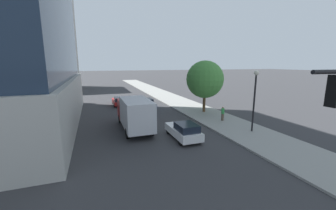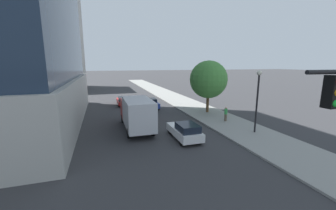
# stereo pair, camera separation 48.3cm
# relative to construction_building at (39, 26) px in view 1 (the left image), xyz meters

# --- Properties ---
(sidewalk) EXTENTS (5.26, 120.00, 0.15)m
(sidewalk) POSITION_rel_construction_building_xyz_m (24.39, -37.37, -14.87)
(sidewalk) COLOR gray
(sidewalk) RESTS_ON ground
(construction_building) EXTENTS (16.13, 13.69, 35.02)m
(construction_building) POSITION_rel_construction_building_xyz_m (0.00, 0.00, 0.00)
(construction_building) COLOR #B2AFA8
(construction_building) RESTS_ON ground
(street_lamp) EXTENTS (0.44, 0.44, 5.64)m
(street_lamp) POSITION_rel_construction_building_xyz_m (24.91, -43.86, -11.09)
(street_lamp) COLOR black
(street_lamp) RESTS_ON sidewalk
(street_tree) EXTENTS (4.78, 4.78, 6.63)m
(street_tree) POSITION_rel_construction_building_xyz_m (24.67, -35.20, -10.56)
(street_tree) COLOR brown
(street_tree) RESTS_ON sidewalk
(car_blue) EXTENTS (1.84, 4.13, 1.46)m
(car_blue) POSITION_rel_construction_building_xyz_m (18.20, -30.16, -14.20)
(car_blue) COLOR #233D9E
(car_blue) RESTS_ON ground
(car_white) EXTENTS (1.83, 4.28, 1.50)m
(car_white) POSITION_rel_construction_building_xyz_m (18.20, -43.26, -14.20)
(car_white) COLOR silver
(car_white) RESTS_ON ground
(car_red) EXTENTS (1.74, 4.53, 1.37)m
(car_red) POSITION_rel_construction_building_xyz_m (14.75, -26.36, -14.26)
(car_red) COLOR red
(car_red) RESTS_ON ground
(box_truck) EXTENTS (2.42, 7.44, 3.14)m
(box_truck) POSITION_rel_construction_building_xyz_m (14.75, -39.31, -13.19)
(box_truck) COLOR #B21E1E
(box_truck) RESTS_ON ground
(pedestrian_green_shirt) EXTENTS (0.34, 0.34, 1.57)m
(pedestrian_green_shirt) POSITION_rel_construction_building_xyz_m (24.48, -39.73, -14.00)
(pedestrian_green_shirt) COLOR brown
(pedestrian_green_shirt) RESTS_ON sidewalk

